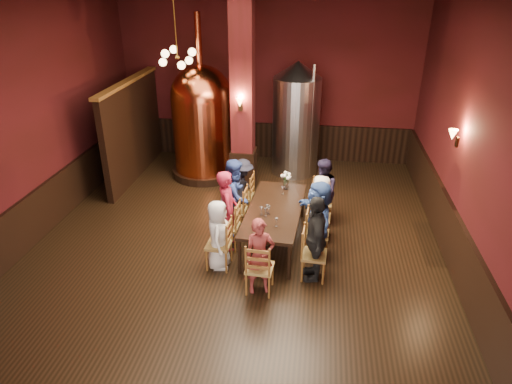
# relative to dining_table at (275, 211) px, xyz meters

# --- Properties ---
(room) EXTENTS (10.00, 10.02, 4.50)m
(room) POSITION_rel_dining_table_xyz_m (-0.71, -0.40, 1.56)
(room) COLOR black
(room) RESTS_ON ground
(wainscot_right) EXTENTS (0.08, 9.90, 1.00)m
(wainscot_right) POSITION_rel_dining_table_xyz_m (3.25, -0.40, -0.19)
(wainscot_right) COLOR black
(wainscot_right) RESTS_ON ground
(wainscot_back) EXTENTS (7.90, 0.08, 1.00)m
(wainscot_back) POSITION_rel_dining_table_xyz_m (-0.71, 4.56, -0.19)
(wainscot_back) COLOR black
(wainscot_back) RESTS_ON ground
(wainscot_left) EXTENTS (0.08, 9.90, 1.00)m
(wainscot_left) POSITION_rel_dining_table_xyz_m (-4.67, -0.40, -0.19)
(wainscot_left) COLOR black
(wainscot_left) RESTS_ON ground
(column) EXTENTS (0.58, 0.58, 4.50)m
(column) POSITION_rel_dining_table_xyz_m (-1.01, 2.40, 1.56)
(column) COLOR #4D1015
(column) RESTS_ON ground
(partition) EXTENTS (0.22, 3.50, 2.40)m
(partition) POSITION_rel_dining_table_xyz_m (-3.91, 2.80, 0.51)
(partition) COLOR black
(partition) RESTS_ON ground
(pendant_cluster) EXTENTS (0.90, 0.90, 1.70)m
(pendant_cluster) POSITION_rel_dining_table_xyz_m (-2.51, 2.50, 2.41)
(pendant_cluster) COLOR #A57226
(pendant_cluster) RESTS_ON room
(sconce_wall) EXTENTS (0.20, 0.20, 0.36)m
(sconce_wall) POSITION_rel_dining_table_xyz_m (3.19, 0.40, 1.51)
(sconce_wall) COLOR black
(sconce_wall) RESTS_ON room
(sconce_column) EXTENTS (0.20, 0.20, 0.36)m
(sconce_column) POSITION_rel_dining_table_xyz_m (-1.01, 2.10, 1.51)
(sconce_column) COLOR black
(sconce_column) RESTS_ON column
(dining_table) EXTENTS (1.12, 2.45, 0.75)m
(dining_table) POSITION_rel_dining_table_xyz_m (0.00, 0.00, 0.00)
(dining_table) COLOR black
(dining_table) RESTS_ON ground
(chair_0) EXTENTS (0.48, 0.48, 0.92)m
(chair_0) POSITION_rel_dining_table_xyz_m (-0.90, -0.96, -0.23)
(chair_0) COLOR brown
(chair_0) RESTS_ON ground
(person_0) EXTENTS (0.47, 0.67, 1.31)m
(person_0) POSITION_rel_dining_table_xyz_m (-0.90, -0.96, -0.03)
(person_0) COLOR white
(person_0) RESTS_ON ground
(chair_1) EXTENTS (0.48, 0.48, 0.92)m
(chair_1) POSITION_rel_dining_table_xyz_m (-0.87, -0.29, -0.23)
(chair_1) COLOR brown
(chair_1) RESTS_ON ground
(person_1) EXTENTS (0.51, 0.66, 1.60)m
(person_1) POSITION_rel_dining_table_xyz_m (-0.87, -0.29, 0.11)
(person_1) COLOR maroon
(person_1) RESTS_ON ground
(chair_2) EXTENTS (0.48, 0.48, 0.92)m
(chair_2) POSITION_rel_dining_table_xyz_m (-0.83, 0.37, -0.23)
(chair_2) COLOR brown
(chair_2) RESTS_ON ground
(person_2) EXTENTS (0.43, 0.78, 1.56)m
(person_2) POSITION_rel_dining_table_xyz_m (-0.83, 0.37, 0.09)
(person_2) COLOR navy
(person_2) RESTS_ON ground
(chair_3) EXTENTS (0.48, 0.48, 0.92)m
(chair_3) POSITION_rel_dining_table_xyz_m (-0.80, 1.04, -0.23)
(chair_3) COLOR brown
(chair_3) RESTS_ON ground
(person_3) EXTENTS (0.57, 0.89, 1.29)m
(person_3) POSITION_rel_dining_table_xyz_m (-0.80, 1.04, -0.04)
(person_3) COLOR black
(person_3) RESTS_ON ground
(chair_4) EXTENTS (0.48, 0.48, 0.92)m
(chair_4) POSITION_rel_dining_table_xyz_m (0.80, -1.04, -0.23)
(chair_4) COLOR brown
(chair_4) RESTS_ON ground
(person_4) EXTENTS (0.49, 0.96, 1.57)m
(person_4) POSITION_rel_dining_table_xyz_m (0.80, -1.04, 0.10)
(person_4) COLOR black
(person_4) RESTS_ON ground
(chair_5) EXTENTS (0.48, 0.48, 0.92)m
(chair_5) POSITION_rel_dining_table_xyz_m (0.83, -0.37, -0.23)
(chair_5) COLOR brown
(chair_5) RESTS_ON ground
(person_5) EXTENTS (0.82, 1.49, 1.54)m
(person_5) POSITION_rel_dining_table_xyz_m (0.83, -0.37, 0.08)
(person_5) COLOR #315095
(person_5) RESTS_ON ground
(chair_6) EXTENTS (0.48, 0.48, 0.92)m
(chair_6) POSITION_rel_dining_table_xyz_m (0.87, 0.29, -0.23)
(chair_6) COLOR brown
(chair_6) RESTS_ON ground
(person_6) EXTENTS (0.57, 0.74, 1.35)m
(person_6) POSITION_rel_dining_table_xyz_m (0.87, 0.29, -0.01)
(person_6) COLOR silver
(person_6) RESTS_ON ground
(chair_7) EXTENTS (0.48, 0.48, 0.92)m
(chair_7) POSITION_rel_dining_table_xyz_m (0.90, 0.96, -0.23)
(chair_7) COLOR brown
(chair_7) RESTS_ON ground
(person_7) EXTENTS (0.48, 0.74, 1.41)m
(person_7) POSITION_rel_dining_table_xyz_m (0.90, 0.96, 0.02)
(person_7) COLOR #1F1933
(person_7) RESTS_ON ground
(chair_8) EXTENTS (0.48, 0.48, 0.92)m
(chair_8) POSITION_rel_dining_table_xyz_m (-0.08, -1.55, -0.23)
(chair_8) COLOR brown
(chair_8) RESTS_ON ground
(person_8) EXTENTS (0.56, 0.46, 1.34)m
(person_8) POSITION_rel_dining_table_xyz_m (-0.08, -1.55, -0.02)
(person_8) COLOR maroon
(person_8) RESTS_ON ground
(copper_kettle) EXTENTS (1.70, 1.70, 4.02)m
(copper_kettle) POSITION_rel_dining_table_xyz_m (-2.16, 3.08, 0.78)
(copper_kettle) COLOR black
(copper_kettle) RESTS_ON ground
(steel_vessel) EXTENTS (1.46, 1.46, 2.89)m
(steel_vessel) POSITION_rel_dining_table_xyz_m (0.15, 3.60, 0.76)
(steel_vessel) COLOR #B2B2B7
(steel_vessel) RESTS_ON ground
(rose_vase) EXTENTS (0.23, 0.23, 0.38)m
(rose_vase) POSITION_rel_dining_table_xyz_m (0.13, 0.90, 0.31)
(rose_vase) COLOR white
(rose_vase) RESTS_ON dining_table
(wine_glass_0) EXTENTS (0.07, 0.07, 0.17)m
(wine_glass_0) POSITION_rel_dining_table_xyz_m (-0.11, -0.93, 0.15)
(wine_glass_0) COLOR white
(wine_glass_0) RESTS_ON dining_table
(wine_glass_1) EXTENTS (0.07, 0.07, 0.17)m
(wine_glass_1) POSITION_rel_dining_table_xyz_m (0.10, 0.64, 0.15)
(wine_glass_1) COLOR white
(wine_glass_1) RESTS_ON dining_table
(wine_glass_2) EXTENTS (0.07, 0.07, 0.17)m
(wine_glass_2) POSITION_rel_dining_table_xyz_m (0.10, -0.67, 0.15)
(wine_glass_2) COLOR white
(wine_glass_2) RESTS_ON dining_table
(wine_glass_3) EXTENTS (0.07, 0.07, 0.17)m
(wine_glass_3) POSITION_rel_dining_table_xyz_m (-0.12, -0.21, 0.15)
(wine_glass_3) COLOR white
(wine_glass_3) RESTS_ON dining_table
(wine_glass_4) EXTENTS (0.07, 0.07, 0.17)m
(wine_glass_4) POSITION_rel_dining_table_xyz_m (-0.22, -0.29, 0.15)
(wine_glass_4) COLOR white
(wine_glass_4) RESTS_ON dining_table
(wine_glass_5) EXTENTS (0.07, 0.07, 0.17)m
(wine_glass_5) POSITION_rel_dining_table_xyz_m (-0.23, -0.76, 0.15)
(wine_glass_5) COLOR white
(wine_glass_5) RESTS_ON dining_table
(wine_glass_6) EXTENTS (0.07, 0.07, 0.17)m
(wine_glass_6) POSITION_rel_dining_table_xyz_m (-0.09, -0.25, 0.15)
(wine_glass_6) COLOR white
(wine_glass_6) RESTS_ON dining_table
(wine_glass_7) EXTENTS (0.07, 0.07, 0.17)m
(wine_glass_7) POSITION_rel_dining_table_xyz_m (-0.14, -0.34, 0.15)
(wine_glass_7) COLOR white
(wine_glass_7) RESTS_ON dining_table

